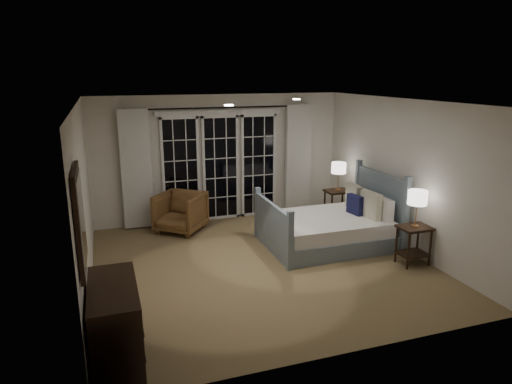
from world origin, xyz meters
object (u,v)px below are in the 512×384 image
object	(u,v)px
lamp_right	(339,168)
armchair	(180,212)
nightstand_left	(414,239)
lamp_left	(418,198)
nightstand_right	(337,201)
dresser	(115,323)
bed	(331,227)

from	to	relation	value
lamp_right	armchair	distance (m)	3.20
nightstand_left	lamp_left	size ratio (longest dim) A/B	1.08
nightstand_left	nightstand_right	xyz separation A→B (m)	(-0.06, 2.34, 0.01)
nightstand_left	dresser	world-z (taller)	dresser
nightstand_right	lamp_left	world-z (taller)	lamp_left
dresser	armchair	bearing A→B (deg)	70.78
dresser	lamp_right	bearing A→B (deg)	37.61
nightstand_left	lamp_right	distance (m)	2.43
lamp_left	dresser	xyz separation A→B (m)	(-4.47, -1.06, -0.66)
lamp_left	bed	bearing A→B (deg)	125.29
bed	lamp_right	distance (m)	1.60
armchair	dresser	world-z (taller)	dresser
nightstand_right	dresser	bearing A→B (deg)	-142.39
lamp_right	nightstand_left	bearing A→B (deg)	-88.61
lamp_right	armchair	world-z (taller)	lamp_right
bed	dresser	distance (m)	4.27
nightstand_left	armchair	world-z (taller)	armchair
lamp_left	dresser	distance (m)	4.64
bed	lamp_left	size ratio (longest dim) A/B	3.67
nightstand_right	armchair	distance (m)	3.12
bed	dresser	world-z (taller)	bed
lamp_left	lamp_right	distance (m)	2.34
nightstand_left	nightstand_right	bearing A→B (deg)	91.39
armchair	lamp_left	bearing A→B (deg)	-1.55
nightstand_right	lamp_left	xyz separation A→B (m)	(0.06, -2.34, 0.66)
bed	dresser	xyz separation A→B (m)	(-3.65, -2.21, 0.10)
lamp_right	armchair	bearing A→B (deg)	173.57
lamp_right	lamp_left	bearing A→B (deg)	-88.61
bed	armchair	world-z (taller)	bed
bed	lamp_left	world-z (taller)	bed
nightstand_left	lamp_right	world-z (taller)	lamp_right
lamp_right	dresser	world-z (taller)	lamp_right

